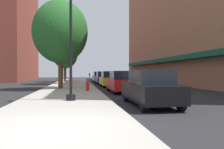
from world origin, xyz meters
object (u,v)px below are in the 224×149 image
object	(u,v)px
parking_meter_near	(90,78)
tree_near	(65,54)
fire_hydrant	(87,86)
tree_mid	(60,32)
car_yellow	(110,79)
lamppost	(71,40)
car_black	(150,88)
tree_far	(62,45)
car_silver	(99,77)
car_blue	(103,78)
car_red	(121,82)

from	to	relation	value
parking_meter_near	tree_near	distance (m)	11.38
fire_hydrant	parking_meter_near	bearing A→B (deg)	85.74
tree_mid	car_yellow	distance (m)	7.01
lamppost	car_black	bearing A→B (deg)	-23.73
parking_meter_near	tree_far	world-z (taller)	tree_far
car_black	car_silver	xyz separation A→B (m)	(0.00, 24.74, 0.00)
lamppost	car_blue	size ratio (longest dim) A/B	1.37
car_black	tree_mid	bearing A→B (deg)	113.64
car_red	car_yellow	bearing A→B (deg)	91.35
parking_meter_near	car_yellow	world-z (taller)	car_yellow
lamppost	parking_meter_near	bearing A→B (deg)	83.04
tree_near	car_black	world-z (taller)	tree_near
parking_meter_near	tree_mid	world-z (taller)	tree_mid
parking_meter_near	car_silver	size ratio (longest dim) A/B	0.30
parking_meter_near	tree_near	world-z (taller)	tree_near
fire_hydrant	car_yellow	distance (m)	6.31
tree_far	car_blue	world-z (taller)	tree_far
car_red	car_yellow	world-z (taller)	same
car_yellow	lamppost	bearing A→B (deg)	-105.99
tree_far	tree_near	bearing A→B (deg)	89.48
fire_hydrant	car_silver	distance (m)	17.62
lamppost	tree_mid	distance (m)	9.17
parking_meter_near	car_black	world-z (taller)	car_black
car_black	car_yellow	size ratio (longest dim) A/B	1.00
car_silver	fire_hydrant	bearing A→B (deg)	-100.63
car_blue	car_silver	world-z (taller)	same
car_yellow	fire_hydrant	bearing A→B (deg)	-112.33
car_yellow	tree_near	bearing A→B (deg)	113.94
tree_near	car_red	distance (m)	20.27
tree_far	fire_hydrant	bearing A→B (deg)	-76.78
parking_meter_near	car_yellow	size ratio (longest dim) A/B	0.30
lamppost	tree_far	distance (m)	17.57
car_black	tree_far	bearing A→B (deg)	104.51
tree_far	car_blue	size ratio (longest dim) A/B	1.69
car_black	car_yellow	distance (m)	13.06
parking_meter_near	car_black	distance (m)	15.80
fire_hydrant	car_black	bearing A→B (deg)	-70.59
tree_mid	car_red	bearing A→B (deg)	-37.77
tree_far	car_red	distance (m)	14.02
car_black	car_red	world-z (taller)	same
car_red	fire_hydrant	bearing A→B (deg)	168.98
tree_mid	parking_meter_near	bearing A→B (deg)	60.84
tree_far	car_yellow	world-z (taller)	tree_far
car_silver	car_blue	bearing A→B (deg)	-92.23
car_yellow	car_blue	bearing A→B (deg)	91.77
tree_far	car_blue	xyz separation A→B (m)	(5.32, -0.04, -4.19)
car_yellow	car_silver	xyz separation A→B (m)	(0.00, 11.68, 0.00)
lamppost	car_silver	xyz separation A→B (m)	(3.67, 23.13, -2.39)
car_black	car_silver	distance (m)	24.74
lamppost	fire_hydrant	xyz separation A→B (m)	(1.09, 5.69, -2.68)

